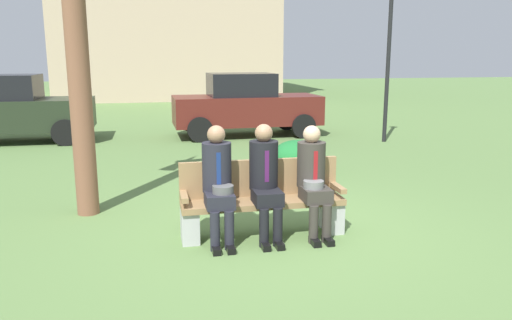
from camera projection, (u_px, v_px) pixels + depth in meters
The scene contains 9 objects.
ground_plane at pixel (281, 230), 6.18m from camera, with size 80.00×80.00×0.00m, color #5B7C42.
park_bench at pixel (262, 200), 5.98m from camera, with size 1.95×0.44×0.90m.
seated_man_left at pixel (218, 179), 5.68m from camera, with size 0.34×0.72×1.35m.
seated_man_middle at pixel (265, 176), 5.80m from camera, with size 0.34×0.72×1.35m.
seated_man_right at pixel (313, 175), 5.91m from camera, with size 0.34×0.72×1.32m.
shrub_near_bench at pixel (297, 156), 9.29m from camera, with size 0.95×0.87×0.59m, color #1F6F31.
parked_car_near at pixel (9, 109), 12.31m from camera, with size 3.90×1.71×1.68m.
parked_car_far at pixel (245, 105), 13.37m from camera, with size 3.94×1.78×1.68m.
street_lamp at pixel (389, 50), 12.14m from camera, with size 0.24×0.24×3.74m.
Camera 1 is at (-1.51, -5.68, 2.12)m, focal length 34.88 mm.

